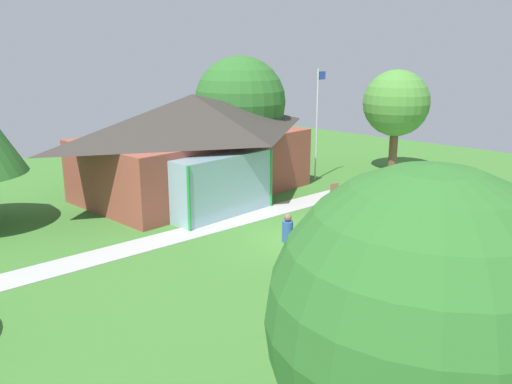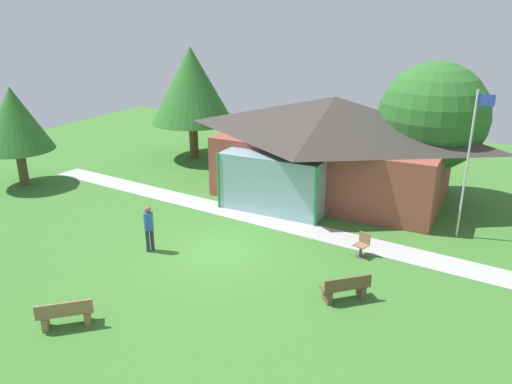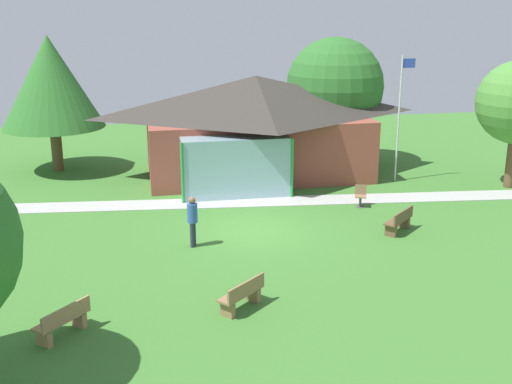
{
  "view_description": "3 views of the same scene",
  "coord_description": "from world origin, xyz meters",
  "px_view_note": "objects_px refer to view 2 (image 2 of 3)",
  "views": [
    {
      "loc": [
        -14.32,
        -11.16,
        6.66
      ],
      "look_at": [
        0.14,
        2.59,
        1.27
      ],
      "focal_mm": 37.7,
      "sensor_mm": 36.0,
      "label": 1
    },
    {
      "loc": [
        8.55,
        -13.88,
        8.19
      ],
      "look_at": [
        0.08,
        2.74,
        1.44
      ],
      "focal_mm": 34.94,
      "sensor_mm": 36.0,
      "label": 2
    },
    {
      "loc": [
        -3.86,
        -20.98,
        7.89
      ],
      "look_at": [
        0.36,
        1.71,
        0.93
      ],
      "focal_mm": 44.56,
      "sensor_mm": 36.0,
      "label": 3
    }
  ],
  "objects_px": {
    "flagpole": "(469,159)",
    "visitor_strolling_lawn": "(149,225)",
    "bench_front_center": "(65,314)",
    "patio_chair_lawn_spare": "(362,245)",
    "tree_behind_pavilion_right": "(433,117)",
    "tree_west_hedge": "(14,119)",
    "pavilion": "(331,145)",
    "bench_mid_right": "(345,288)",
    "tree_behind_pavilion_left": "(191,85)"
  },
  "relations": [
    {
      "from": "flagpole",
      "to": "bench_front_center",
      "type": "xyz_separation_m",
      "value": [
        -8.95,
        -11.19,
        -2.71
      ]
    },
    {
      "from": "flagpole",
      "to": "tree_behind_pavilion_right",
      "type": "xyz_separation_m",
      "value": [
        -1.89,
        3.62,
        0.75
      ]
    },
    {
      "from": "bench_front_center",
      "to": "tree_behind_pavilion_left",
      "type": "bearing_deg",
      "value": 69.65
    },
    {
      "from": "bench_mid_right",
      "to": "tree_west_hedge",
      "type": "xyz_separation_m",
      "value": [
        -17.63,
        3.01,
        2.93
      ]
    },
    {
      "from": "bench_front_center",
      "to": "patio_chair_lawn_spare",
      "type": "distance_m",
      "value": 9.95
    },
    {
      "from": "bench_mid_right",
      "to": "tree_behind_pavilion_right",
      "type": "relative_size",
      "value": 0.22
    },
    {
      "from": "bench_front_center",
      "to": "patio_chair_lawn_spare",
      "type": "relative_size",
      "value": 1.63
    },
    {
      "from": "pavilion",
      "to": "patio_chair_lawn_spare",
      "type": "height_order",
      "value": "pavilion"
    },
    {
      "from": "tree_west_hedge",
      "to": "tree_behind_pavilion_left",
      "type": "distance_m",
      "value": 9.49
    },
    {
      "from": "pavilion",
      "to": "bench_mid_right",
      "type": "xyz_separation_m",
      "value": [
        3.59,
        -8.77,
        -2.0
      ]
    },
    {
      "from": "pavilion",
      "to": "tree_west_hedge",
      "type": "distance_m",
      "value": 15.21
    },
    {
      "from": "bench_mid_right",
      "to": "tree_behind_pavilion_left",
      "type": "height_order",
      "value": "tree_behind_pavilion_left"
    },
    {
      "from": "tree_behind_pavilion_right",
      "to": "tree_west_hedge",
      "type": "bearing_deg",
      "value": -159.01
    },
    {
      "from": "pavilion",
      "to": "bench_mid_right",
      "type": "relative_size",
      "value": 7.88
    },
    {
      "from": "flagpole",
      "to": "visitor_strolling_lawn",
      "type": "relative_size",
      "value": 3.25
    },
    {
      "from": "patio_chair_lawn_spare",
      "to": "bench_mid_right",
      "type": "bearing_deg",
      "value": 114.82
    },
    {
      "from": "bench_mid_right",
      "to": "tree_behind_pavilion_right",
      "type": "bearing_deg",
      "value": 43.63
    },
    {
      "from": "tree_behind_pavilion_left",
      "to": "tree_behind_pavilion_right",
      "type": "bearing_deg",
      "value": -4.9
    },
    {
      "from": "tree_behind_pavilion_left",
      "to": "bench_mid_right",
      "type": "bearing_deg",
      "value": -40.97
    },
    {
      "from": "flagpole",
      "to": "tree_behind_pavilion_right",
      "type": "bearing_deg",
      "value": 117.58
    },
    {
      "from": "bench_mid_right",
      "to": "tree_behind_pavilion_left",
      "type": "bearing_deg",
      "value": 96.2
    },
    {
      "from": "pavilion",
      "to": "flagpole",
      "type": "distance_m",
      "value": 6.59
    },
    {
      "from": "bench_mid_right",
      "to": "visitor_strolling_lawn",
      "type": "relative_size",
      "value": 0.8
    },
    {
      "from": "flagpole",
      "to": "bench_mid_right",
      "type": "bearing_deg",
      "value": -111.48
    },
    {
      "from": "tree_behind_pavilion_left",
      "to": "tree_behind_pavilion_right",
      "type": "height_order",
      "value": "tree_behind_pavilion_left"
    },
    {
      "from": "bench_mid_right",
      "to": "bench_front_center",
      "type": "height_order",
      "value": "same"
    },
    {
      "from": "flagpole",
      "to": "bench_mid_right",
      "type": "xyz_separation_m",
      "value": [
        -2.51,
        -6.38,
        -2.71
      ]
    },
    {
      "from": "bench_front_center",
      "to": "visitor_strolling_lawn",
      "type": "distance_m",
      "value": 4.9
    },
    {
      "from": "pavilion",
      "to": "visitor_strolling_lawn",
      "type": "bearing_deg",
      "value": -112.98
    },
    {
      "from": "patio_chair_lawn_spare",
      "to": "tree_west_hedge",
      "type": "xyz_separation_m",
      "value": [
        -17.28,
        -0.07,
        2.92
      ]
    },
    {
      "from": "patio_chair_lawn_spare",
      "to": "tree_behind_pavilion_left",
      "type": "xyz_separation_m",
      "value": [
        -12.5,
        8.09,
        3.84
      ]
    },
    {
      "from": "visitor_strolling_lawn",
      "to": "tree_behind_pavilion_left",
      "type": "bearing_deg",
      "value": 50.62
    },
    {
      "from": "flagpole",
      "to": "tree_west_hedge",
      "type": "distance_m",
      "value": 20.42
    },
    {
      "from": "flagpole",
      "to": "tree_west_hedge",
      "type": "height_order",
      "value": "flagpole"
    },
    {
      "from": "flagpole",
      "to": "tree_behind_pavilion_right",
      "type": "distance_m",
      "value": 4.16
    },
    {
      "from": "pavilion",
      "to": "tree_behind_pavilion_right",
      "type": "xyz_separation_m",
      "value": [
        4.21,
        1.24,
        1.47
      ]
    },
    {
      "from": "bench_mid_right",
      "to": "patio_chair_lawn_spare",
      "type": "xyz_separation_m",
      "value": [
        -0.35,
        3.08,
        0.01
      ]
    },
    {
      "from": "flagpole",
      "to": "visitor_strolling_lawn",
      "type": "bearing_deg",
      "value": -146.9
    },
    {
      "from": "tree_behind_pavilion_left",
      "to": "patio_chair_lawn_spare",
      "type": "bearing_deg",
      "value": -32.9
    },
    {
      "from": "patio_chair_lawn_spare",
      "to": "tree_behind_pavilion_left",
      "type": "distance_m",
      "value": 15.38
    },
    {
      "from": "bench_front_center",
      "to": "tree_behind_pavilion_right",
      "type": "distance_m",
      "value": 16.77
    },
    {
      "from": "pavilion",
      "to": "bench_mid_right",
      "type": "bearing_deg",
      "value": -67.75
    },
    {
      "from": "patio_chair_lawn_spare",
      "to": "visitor_strolling_lawn",
      "type": "bearing_deg",
      "value": 42.23
    },
    {
      "from": "flagpole",
      "to": "patio_chair_lawn_spare",
      "type": "height_order",
      "value": "flagpole"
    },
    {
      "from": "flagpole",
      "to": "tree_west_hedge",
      "type": "relative_size",
      "value": 1.15
    },
    {
      "from": "pavilion",
      "to": "bench_mid_right",
      "type": "height_order",
      "value": "pavilion"
    },
    {
      "from": "pavilion",
      "to": "tree_behind_pavilion_right",
      "type": "bearing_deg",
      "value": 16.46
    },
    {
      "from": "flagpole",
      "to": "pavilion",
      "type": "bearing_deg",
      "value": 158.67
    },
    {
      "from": "bench_front_center",
      "to": "tree_behind_pavilion_right",
      "type": "bearing_deg",
      "value": 22.27
    },
    {
      "from": "visitor_strolling_lawn",
      "to": "tree_behind_pavilion_right",
      "type": "height_order",
      "value": "tree_behind_pavilion_right"
    }
  ]
}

